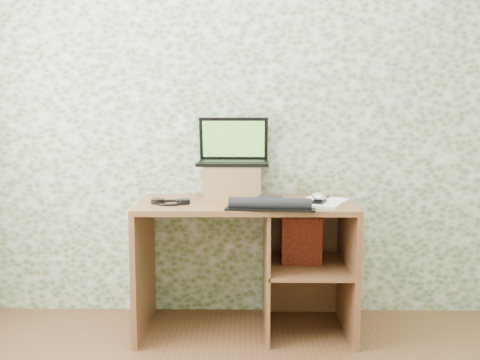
{
  "coord_description": "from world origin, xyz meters",
  "views": [
    {
      "loc": [
        0.0,
        -1.53,
        1.24
      ],
      "look_at": [
        -0.03,
        1.39,
        0.88
      ],
      "focal_mm": 40.0,
      "sensor_mm": 36.0,
      "label": 1
    }
  ],
  "objects_px": {
    "laptop": "(233,153)",
    "notepad": "(322,202)",
    "desk": "(259,247)",
    "keyboard": "(270,204)",
    "riser": "(233,181)"
  },
  "relations": [
    {
      "from": "keyboard",
      "to": "riser",
      "type": "bearing_deg",
      "value": 125.67
    },
    {
      "from": "keyboard",
      "to": "notepad",
      "type": "bearing_deg",
      "value": 31.99
    },
    {
      "from": "riser",
      "to": "laptop",
      "type": "bearing_deg",
      "value": 90.0
    },
    {
      "from": "desk",
      "to": "keyboard",
      "type": "bearing_deg",
      "value": -78.44
    },
    {
      "from": "notepad",
      "to": "desk",
      "type": "bearing_deg",
      "value": -170.38
    },
    {
      "from": "desk",
      "to": "riser",
      "type": "distance_m",
      "value": 0.41
    },
    {
      "from": "desk",
      "to": "keyboard",
      "type": "distance_m",
      "value": 0.38
    },
    {
      "from": "riser",
      "to": "notepad",
      "type": "distance_m",
      "value": 0.54
    },
    {
      "from": "desk",
      "to": "notepad",
      "type": "distance_m",
      "value": 0.45
    },
    {
      "from": "keyboard",
      "to": "notepad",
      "type": "xyz_separation_m",
      "value": [
        0.3,
        0.15,
        -0.01
      ]
    },
    {
      "from": "desk",
      "to": "laptop",
      "type": "distance_m",
      "value": 0.57
    },
    {
      "from": "riser",
      "to": "keyboard",
      "type": "xyz_separation_m",
      "value": [
        0.2,
        -0.35,
        -0.08
      ]
    },
    {
      "from": "keyboard",
      "to": "notepad",
      "type": "relative_size",
      "value": 1.45
    },
    {
      "from": "riser",
      "to": "keyboard",
      "type": "bearing_deg",
      "value": -60.24
    },
    {
      "from": "laptop",
      "to": "notepad",
      "type": "distance_m",
      "value": 0.61
    }
  ]
}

